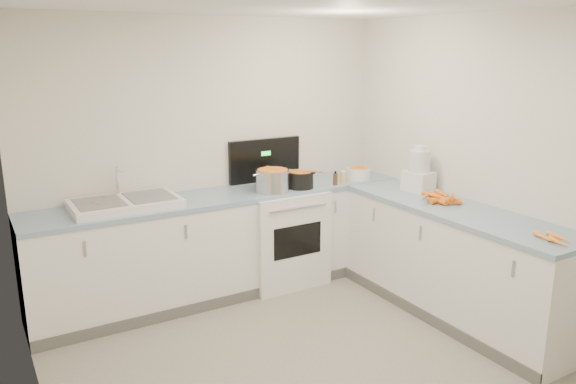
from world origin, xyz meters
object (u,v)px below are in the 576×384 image
sink (125,203)px  black_pot (300,181)px  stove (280,233)px  extract_bottle (335,179)px  mixing_bowl (359,173)px  spice_jar (343,177)px  steel_pot (273,182)px  food_processor (419,172)px

sink → black_pot: bearing=-5.4°
stove → extract_bottle: stove is taller
black_pot → mixing_bowl: 0.71m
stove → spice_jar: 0.83m
mixing_bowl → spice_jar: (-0.23, -0.05, -0.01)m
steel_pot → extract_bottle: 0.65m
mixing_bowl → stove: bearing=173.0°
sink → extract_bottle: size_ratio=7.67×
mixing_bowl → extract_bottle: (-0.36, -0.10, 0.00)m
extract_bottle → food_processor: food_processor is taller
mixing_bowl → food_processor: size_ratio=0.57×
mixing_bowl → food_processor: food_processor is taller
stove → sink: bearing=179.4°
food_processor → steel_pot: bearing=150.8°
steel_pot → mixing_bowl: (1.00, 0.03, -0.04)m
steel_pot → black_pot: bearing=-0.8°
sink → black_pot: (1.60, -0.15, 0.03)m
stove → mixing_bowl: 1.01m
sink → mixing_bowl: size_ratio=3.59×
spice_jar → stove: bearing=165.9°
stove → mixing_bowl: (0.86, -0.11, 0.52)m
stove → spice_jar: stove is taller
spice_jar → sink: bearing=175.2°
steel_pot → extract_bottle: steel_pot is taller
mixing_bowl → food_processor: 0.71m
steel_pot → mixing_bowl: 1.00m
steel_pot → mixing_bowl: bearing=1.5°
stove → sink: (-1.45, 0.02, 0.50)m
sink → spice_jar: size_ratio=8.61×
extract_bottle → sink: bearing=173.5°
food_processor → extract_bottle: bearing=132.2°
extract_bottle → spice_jar: (0.13, 0.05, -0.01)m
steel_pot → food_processor: bearing=-29.2°
stove → food_processor: food_processor is taller
steel_pot → black_pot: (0.30, -0.00, -0.03)m
stove → food_processor: size_ratio=3.23×
black_pot → food_processor: size_ratio=0.58×
sink → food_processor: size_ratio=2.04×
sink → steel_pot: bearing=-6.4°
black_pot → spice_jar: 0.48m
sink → extract_bottle: 1.96m
stove → spice_jar: (0.63, -0.16, 0.52)m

